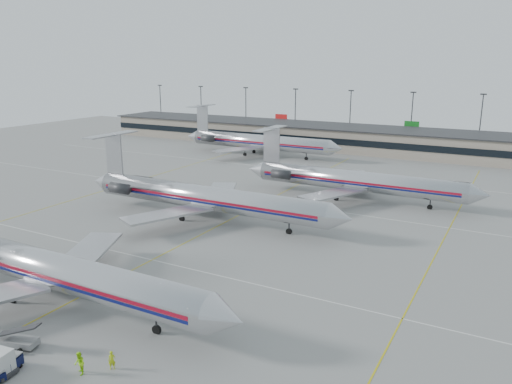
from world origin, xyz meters
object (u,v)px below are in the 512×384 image
Objects in this scene: jet_second_row at (201,197)px; uld_container at (0,364)px; belt_loader at (16,340)px; jet_foreground at (42,266)px.

jet_second_row reaches higher than uld_container.
jet_second_row is 37.67m from belt_loader.
jet_foreground is at bearing -87.83° from jet_second_row.
belt_loader is (5.47, -7.36, -2.79)m from jet_foreground.
jet_foreground is 13.48m from uld_container.
jet_second_row is at bearing 92.17° from jet_foreground.
jet_second_row reaches higher than jet_foreground.
jet_foreground is 20.90× the size of uld_container.
jet_second_row is 21.28× the size of uld_container.
uld_container is (9.15, -40.17, -2.45)m from jet_second_row.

